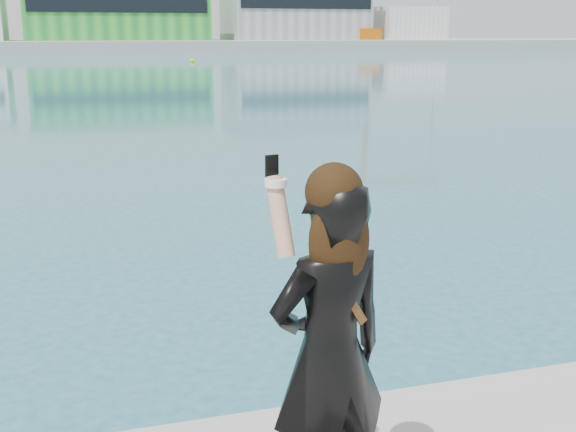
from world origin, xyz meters
name	(u,v)px	position (x,y,z in m)	size (l,w,h in m)	color
far_quay	(70,46)	(0.00, 130.00, 1.00)	(320.00, 40.00, 2.00)	#9E9E99
warehouse_green	(116,9)	(8.00, 127.98, 7.26)	(30.60, 16.36, 10.50)	#218433
warehouse_grey_right	(294,4)	(40.00, 127.98, 8.26)	(25.50, 15.35, 12.50)	gray
ancillary_shed	(408,23)	(62.00, 126.00, 5.00)	(12.00, 10.00, 6.00)	silver
flagpole_right	(205,12)	(22.09, 121.00, 6.54)	(1.28, 0.16, 8.00)	silver
buoy_near	(192,62)	(12.83, 80.15, 0.00)	(0.50, 0.50, 0.50)	#DCDE0B
woman	(330,345)	(0.02, -0.14, 1.75)	(0.72, 0.55, 1.89)	black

